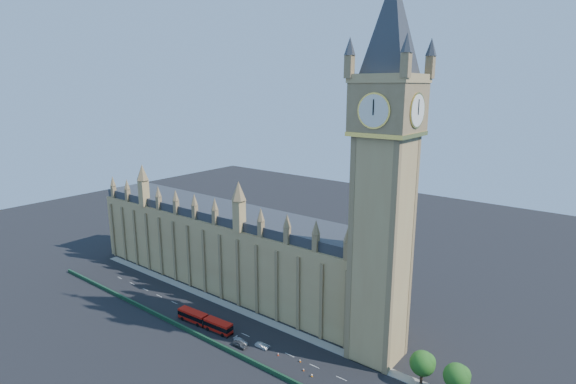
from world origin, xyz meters
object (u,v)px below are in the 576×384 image
Objects in this scene: car_silver at (262,346)px; car_white at (241,341)px; red_bus at (205,321)px; car_grey at (240,344)px.

car_white reaches higher than car_silver.
red_bus is at bearing 92.89° from car_white.
car_white is (14.75, -0.13, -1.13)m from red_bus.
car_white is (-1.04, 1.34, -0.10)m from car_grey.
car_grey is at bearing 121.81° from car_silver.
car_grey is 5.98m from car_silver.
car_silver is (20.76, 1.86, -1.15)m from red_bus.
car_silver is 6.32m from car_white.
red_bus reaches higher than car_white.
car_silver is (4.96, 3.33, -0.12)m from car_grey.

